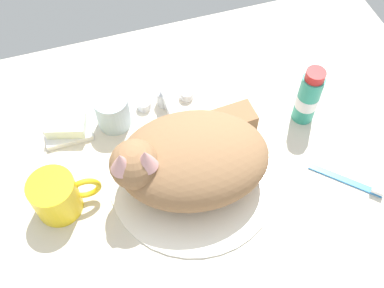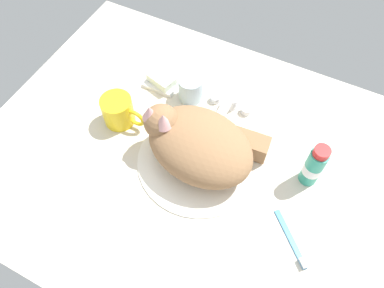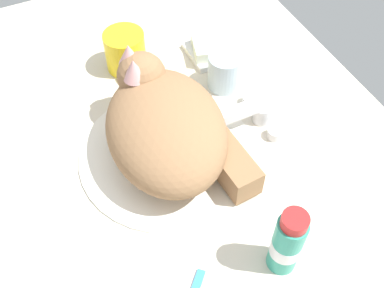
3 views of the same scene
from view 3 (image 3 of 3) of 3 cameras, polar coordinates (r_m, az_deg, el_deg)
The scene contains 9 objects.
ground_plane at distance 81.37cm, azimuth -2.96°, elevation -1.95°, with size 110.00×82.50×3.00cm, color beige.
sink_basin at distance 79.83cm, azimuth -3.02°, elevation -1.13°, with size 30.53×30.53×0.85cm, color white.
faucet at distance 83.67cm, azimuth 7.86°, elevation 3.78°, with size 11.83×10.96×5.54cm.
cat at distance 75.31cm, azimuth -3.18°, elevation 2.43°, with size 29.24×23.46×14.63cm.
coffee_mug at distance 93.31cm, azimuth -8.16°, elevation 11.16°, with size 11.93×7.99×8.00cm.
rinse_cup at distance 89.19cm, azimuth 4.09°, elevation 8.93°, with size 6.53×6.53×7.09cm.
soap_dish at distance 97.27cm, azimuth 1.59°, elevation 11.06°, with size 9.00×6.40×1.20cm, color white.
soap_bar at distance 96.11cm, azimuth 1.62°, elevation 11.87°, with size 7.37×4.76×2.38cm, color silver.
toothpaste_bottle at distance 65.83cm, azimuth 11.63°, elevation -11.87°, with size 4.35×4.35×13.03cm.
Camera 3 is at (45.25, -16.86, 64.00)cm, focal length 43.29 mm.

